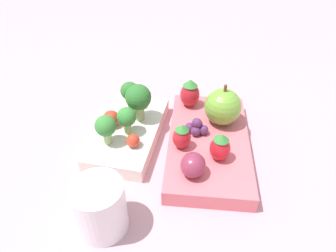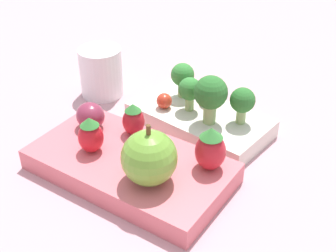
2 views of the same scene
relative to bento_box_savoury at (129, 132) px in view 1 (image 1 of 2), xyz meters
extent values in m
plane|color=#C6939E|center=(0.01, -0.06, -0.01)|extent=(4.00, 4.00, 0.00)
cube|color=silver|center=(0.00, 0.00, 0.00)|extent=(0.19, 0.10, 0.02)
cube|color=#DB6670|center=(0.01, -0.13, 0.00)|extent=(0.25, 0.16, 0.03)
cylinder|color=#93B770|center=(0.02, -0.01, 0.02)|extent=(0.02, 0.02, 0.03)
sphere|color=#2D702D|center=(0.02, -0.01, 0.06)|extent=(0.04, 0.04, 0.04)
cylinder|color=#93B770|center=(-0.01, 0.00, 0.02)|extent=(0.01, 0.01, 0.02)
sphere|color=#388438|center=(-0.01, 0.00, 0.04)|extent=(0.03, 0.03, 0.03)
cylinder|color=#93B770|center=(0.05, 0.02, 0.02)|extent=(0.01, 0.01, 0.02)
sphere|color=#2D702D|center=(0.05, 0.02, 0.04)|extent=(0.03, 0.03, 0.03)
cylinder|color=#93B770|center=(-0.04, 0.02, 0.02)|extent=(0.01, 0.01, 0.02)
sphere|color=#388438|center=(-0.04, 0.02, 0.04)|extent=(0.03, 0.03, 0.03)
sphere|color=red|center=(-0.04, -0.02, 0.02)|extent=(0.02, 0.02, 0.02)
sphere|color=red|center=(0.00, 0.03, 0.03)|extent=(0.03, 0.03, 0.03)
sphere|color=#70A838|center=(0.05, -0.14, 0.04)|extent=(0.06, 0.06, 0.06)
cylinder|color=brown|center=(0.05, -0.14, 0.08)|extent=(0.00, 0.00, 0.01)
ellipsoid|color=red|center=(-0.03, -0.09, 0.03)|extent=(0.03, 0.03, 0.03)
cone|color=#388438|center=(-0.03, -0.09, 0.05)|extent=(0.02, 0.02, 0.01)
ellipsoid|color=red|center=(0.08, -0.08, 0.03)|extent=(0.03, 0.03, 0.04)
cone|color=#388438|center=(0.08, -0.08, 0.06)|extent=(0.03, 0.03, 0.01)
ellipsoid|color=red|center=(-0.04, -0.15, 0.03)|extent=(0.03, 0.03, 0.04)
cone|color=#388438|center=(-0.04, -0.15, 0.05)|extent=(0.02, 0.02, 0.01)
ellipsoid|color=#892D47|center=(-0.07, -0.12, 0.03)|extent=(0.04, 0.03, 0.03)
sphere|color=#562D5B|center=(0.02, -0.11, 0.02)|extent=(0.02, 0.02, 0.02)
sphere|color=#562D5B|center=(0.01, -0.10, 0.02)|extent=(0.02, 0.02, 0.02)
sphere|color=#562D5B|center=(0.00, -0.11, 0.02)|extent=(0.02, 0.02, 0.02)
sphere|color=#562D5B|center=(0.01, -0.12, 0.02)|extent=(0.02, 0.02, 0.02)
sphere|color=#562D5B|center=(0.01, -0.11, 0.03)|extent=(0.02, 0.02, 0.02)
cylinder|color=white|center=(-0.16, -0.03, 0.02)|extent=(0.06, 0.06, 0.07)
camera|label=1|loc=(-0.35, -0.16, 0.32)|focal=32.00mm
camera|label=2|loc=(0.32, -0.41, 0.33)|focal=50.00mm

